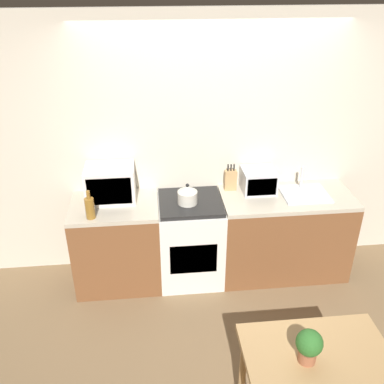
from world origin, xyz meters
name	(u,v)px	position (x,y,z in m)	size (l,w,h in m)	color
ground_plane	(224,324)	(0.00, 0.00, 0.00)	(16.00, 16.00, 0.00)	brown
wall_back	(210,148)	(0.00, 1.07, 1.30)	(10.00, 0.06, 2.60)	beige
counter_left_run	(118,244)	(-0.96, 0.73, 0.45)	(0.83, 0.62, 0.90)	brown
counter_right_run	(283,234)	(0.73, 0.73, 0.45)	(1.30, 0.62, 0.90)	brown
stove_range	(190,240)	(-0.23, 0.73, 0.45)	(0.63, 0.62, 0.90)	silver
kettle	(187,195)	(-0.26, 0.70, 0.99)	(0.19, 0.19, 0.21)	beige
microwave	(110,183)	(-0.99, 0.85, 1.07)	(0.46, 0.34, 0.34)	silver
bottle	(90,208)	(-1.15, 0.52, 1.01)	(0.08, 0.08, 0.27)	olive
knife_block	(230,180)	(0.19, 0.92, 1.01)	(0.12, 0.06, 0.28)	tan
toaster_oven	(259,181)	(0.46, 0.87, 1.01)	(0.33, 0.30, 0.23)	silver
sink_basin	(305,193)	(0.90, 0.74, 0.92)	(0.45, 0.38, 0.24)	silver
dining_table	(317,368)	(0.39, -1.07, 0.66)	(0.94, 0.63, 0.78)	tan
potted_plant	(309,345)	(0.30, -1.10, 0.91)	(0.16, 0.16, 0.23)	#9E5B3D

